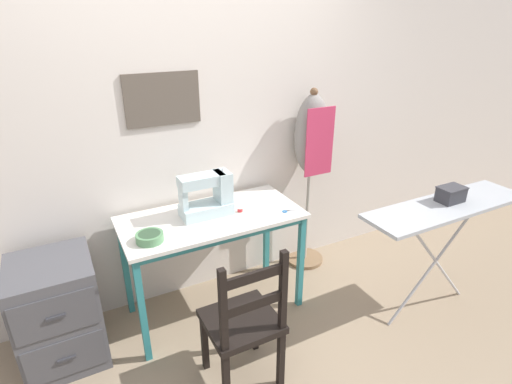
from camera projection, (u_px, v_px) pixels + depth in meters
The scene contains 12 objects.
ground_plane at pixel (232, 332), 2.74m from camera, with size 14.00×14.00×0.00m, color gray.
wall_back at pixel (189, 129), 2.75m from camera, with size 10.00×0.07×2.55m.
sewing_table at pixel (213, 229), 2.69m from camera, with size 1.21×0.58×0.77m.
sewing_machine at pixel (209, 196), 2.63m from camera, with size 0.36×0.18×0.31m.
fabric_bowl at pixel (150, 237), 2.35m from camera, with size 0.16×0.16×0.05m.
scissors at pixel (289, 211), 2.73m from camera, with size 0.14×0.05×0.01m.
thread_spool_near_machine at pixel (240, 210), 2.71m from camera, with size 0.04×0.04×0.03m.
wooden_chair at pixel (244, 323), 2.21m from camera, with size 0.40×0.38×0.92m.
filing_cabinet at pixel (59, 312), 2.42m from camera, with size 0.47×0.50×0.69m.
dress_form at pixel (311, 146), 3.12m from camera, with size 0.32×0.32×1.51m.
ironing_board at pixel (446, 211), 2.64m from camera, with size 1.23×0.33×0.86m.
storage_box at pixel (451, 194), 2.64m from camera, with size 0.18×0.12×0.10m.
Camera 1 is at (-0.84, -1.95, 1.99)m, focal length 28.00 mm.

